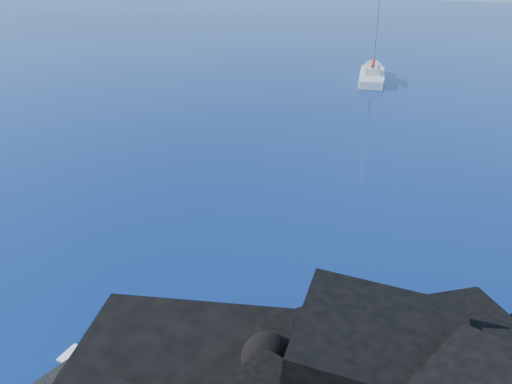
# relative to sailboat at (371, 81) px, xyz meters

# --- Properties ---
(surf_foam) EXTENTS (10.00, 8.00, 0.06)m
(surf_foam) POSITION_rel_sailboat_xyz_m (9.73, -47.56, 0.00)
(surf_foam) COLOR white
(surf_foam) RESTS_ON ground
(sailboat) EXTENTS (6.44, 13.49, 13.89)m
(sailboat) POSITION_rel_sailboat_xyz_m (0.00, 0.00, 0.00)
(sailboat) COLOR silver
(sailboat) RESTS_ON ground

